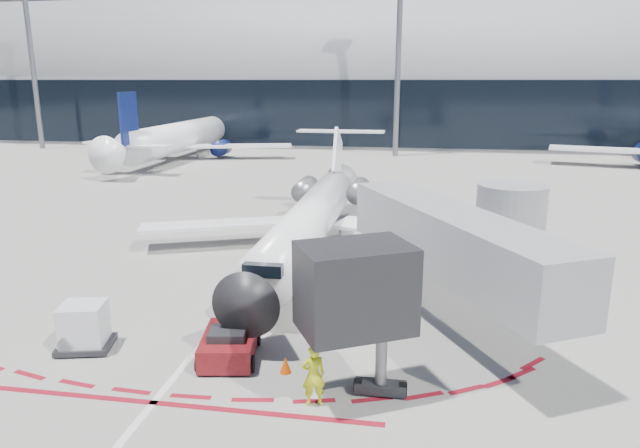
% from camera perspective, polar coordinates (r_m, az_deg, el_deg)
% --- Properties ---
extents(ground, '(260.00, 260.00, 0.00)m').
position_cam_1_polar(ground, '(28.54, -6.38, -5.30)').
color(ground, slate).
rests_on(ground, ground).
extents(apron_centerline, '(0.25, 40.00, 0.01)m').
position_cam_1_polar(apron_centerline, '(30.36, -5.36, -4.05)').
color(apron_centerline, silver).
rests_on(apron_centerline, ground).
extents(apron_stop_bar, '(14.00, 0.25, 0.01)m').
position_cam_1_polar(apron_stop_bar, '(18.77, -16.33, -16.78)').
color(apron_stop_bar, maroon).
rests_on(apron_stop_bar, ground).
extents(terminal_building, '(150.00, 24.15, 24.00)m').
position_cam_1_polar(terminal_building, '(91.13, 4.88, 13.56)').
color(terminal_building, gray).
rests_on(terminal_building, ground).
extents(jet_bridge, '(10.03, 15.20, 4.90)m').
position_cam_1_polar(jet_bridge, '(23.84, 14.60, -2.04)').
color(jet_bridge, '#989CA0').
rests_on(jet_bridge, ground).
extents(light_mast_west, '(0.70, 0.70, 25.00)m').
position_cam_1_polar(light_mast_west, '(90.66, -26.87, 14.65)').
color(light_mast_west, slate).
rests_on(light_mast_west, ground).
extents(light_mast_centre, '(0.70, 0.70, 25.00)m').
position_cam_1_polar(light_mast_centre, '(73.95, 7.84, 16.42)').
color(light_mast_centre, slate).
rests_on(light_mast_centre, ground).
extents(regional_jet, '(20.55, 25.34, 6.35)m').
position_cam_1_polar(regional_jet, '(32.00, -0.58, 0.89)').
color(regional_jet, white).
rests_on(regional_jet, ground).
extents(pushback_tug, '(2.35, 4.65, 1.18)m').
position_cam_1_polar(pushback_tug, '(20.61, -9.07, -11.77)').
color(pushback_tug, '#560C0D').
rests_on(pushback_tug, ground).
extents(ramp_worker, '(0.83, 0.70, 1.95)m').
position_cam_1_polar(ramp_worker, '(17.52, -0.67, -14.87)').
color(ramp_worker, '#D6E518').
rests_on(ramp_worker, ground).
extents(uld_container, '(2.16, 1.96, 1.73)m').
position_cam_1_polar(uld_container, '(22.50, -22.50, -9.50)').
color(uld_container, black).
rests_on(uld_container, ground).
extents(safety_cone_right, '(0.40, 0.40, 0.56)m').
position_cam_1_polar(safety_cone_right, '(19.58, -3.47, -13.88)').
color(safety_cone_right, '#EC4D04').
rests_on(safety_cone_right, ground).
extents(bg_airliner_0, '(32.16, 34.05, 10.40)m').
position_cam_1_polar(bg_airliner_0, '(74.08, -13.57, 10.51)').
color(bg_airliner_0, white).
rests_on(bg_airliner_0, ground).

